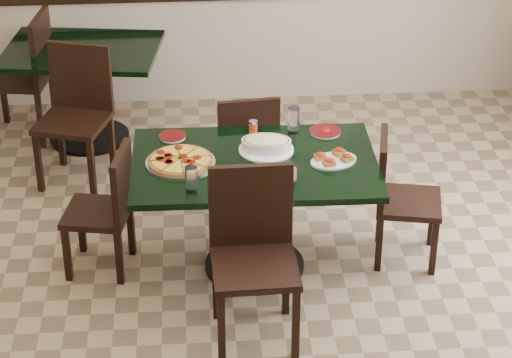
{
  "coord_description": "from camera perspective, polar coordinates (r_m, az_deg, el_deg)",
  "views": [
    {
      "loc": [
        -0.35,
        -4.86,
        3.56
      ],
      "look_at": [
        0.01,
        0.0,
        0.78
      ],
      "focal_mm": 70.0,
      "sensor_mm": 36.0,
      "label": 1
    }
  ],
  "objects": [
    {
      "name": "chair_near",
      "position": [
        5.45,
        -0.17,
        -3.78
      ],
      "size": [
        0.48,
        0.48,
        0.99
      ],
      "rotation": [
        0.0,
        0.0,
        0.03
      ],
      "color": "black",
      "rests_on": "floor"
    },
    {
      "name": "floor",
      "position": [
        6.04,
        -0.07,
        -6.46
      ],
      "size": [
        5.5,
        5.5,
        0.0
      ],
      "primitive_type": "plane",
      "color": "#917653",
      "rests_on": "ground"
    },
    {
      "name": "back_table",
      "position": [
        7.63,
        -9.8,
        5.8
      ],
      "size": [
        1.23,
        0.97,
        0.75
      ],
      "rotation": [
        0.0,
        0.0,
        -0.14
      ],
      "color": "black",
      "rests_on": "floor"
    },
    {
      "name": "side_plate_far_l",
      "position": [
        6.15,
        -4.8,
        2.45
      ],
      "size": [
        0.17,
        0.17,
        0.02
      ],
      "rotation": [
        0.0,
        0.0,
        -0.02
      ],
      "color": "silver",
      "rests_on": "main_table"
    },
    {
      "name": "chair_left",
      "position": [
        6.07,
        -8.44,
        -1.48
      ],
      "size": [
        0.45,
        0.45,
        0.82
      ],
      "rotation": [
        0.0,
        0.0,
        -1.76
      ],
      "color": "black",
      "rests_on": "floor"
    },
    {
      "name": "chair_right",
      "position": [
        6.16,
        8.06,
        -0.78
      ],
      "size": [
        0.46,
        0.46,
        0.84
      ],
      "rotation": [
        0.0,
        0.0,
        1.37
      ],
      "color": "black",
      "rests_on": "floor"
    },
    {
      "name": "bruschetta_platter",
      "position": [
        5.86,
        4.46,
        1.18
      ],
      "size": [
        0.34,
        0.28,
        0.05
      ],
      "rotation": [
        0.0,
        0.0,
        0.36
      ],
      "color": "silver",
      "rests_on": "main_table"
    },
    {
      "name": "napkin_setting",
      "position": [
        5.52,
        -1.04,
        -0.9
      ],
      "size": [
        0.15,
        0.15,
        0.01
      ],
      "rotation": [
        0.0,
        0.0,
        -0.01
      ],
      "color": "white",
      "rests_on": "main_table"
    },
    {
      "name": "room_shell",
      "position": [
        7.14,
        7.25,
        9.89
      ],
      "size": [
        5.5,
        5.5,
        5.5
      ],
      "color": "silver",
      "rests_on": "floor"
    },
    {
      "name": "bread_basket",
      "position": [
        5.65,
        1.36,
        0.31
      ],
      "size": [
        0.23,
        0.19,
        0.09
      ],
      "rotation": [
        0.0,
        0.0,
        0.27
      ],
      "color": "brown",
      "rests_on": "main_table"
    },
    {
      "name": "lasagna_casserole",
      "position": [
        5.96,
        0.59,
        2.03
      ],
      "size": [
        0.33,
        0.33,
        0.09
      ],
      "rotation": [
        0.0,
        0.0,
        -0.13
      ],
      "color": "silver",
      "rests_on": "main_table"
    },
    {
      "name": "chair_far",
      "position": [
        6.6,
        -0.57,
        1.89
      ],
      "size": [
        0.45,
        0.45,
        0.87
      ],
      "rotation": [
        0.0,
        0.0,
        3.26
      ],
      "color": "black",
      "rests_on": "floor"
    },
    {
      "name": "side_plate_near",
      "position": [
        5.53,
        -1.0,
        -0.75
      ],
      "size": [
        0.17,
        0.17,
        0.02
      ],
      "rotation": [
        0.0,
        0.0,
        -0.2
      ],
      "color": "silver",
      "rests_on": "main_table"
    },
    {
      "name": "water_glass_b",
      "position": [
        5.53,
        -3.72,
        -0.02
      ],
      "size": [
        0.07,
        0.07,
        0.15
      ],
      "primitive_type": "cylinder",
      "color": "white",
      "rests_on": "main_table"
    },
    {
      "name": "pepper_shaker",
      "position": [
        6.14,
        -0.16,
        2.96
      ],
      "size": [
        0.05,
        0.05,
        0.09
      ],
      "color": "red",
      "rests_on": "main_table"
    },
    {
      "name": "water_glass_a",
      "position": [
        6.16,
        2.18,
        3.36
      ],
      "size": [
        0.08,
        0.08,
        0.16
      ],
      "primitive_type": "cylinder",
      "color": "white",
      "rests_on": "main_table"
    },
    {
      "name": "back_chair_near",
      "position": [
        7.11,
        -10.21,
        4.12
      ],
      "size": [
        0.57,
        0.57,
        0.97
      ],
      "rotation": [
        0.0,
        0.0,
        -0.3
      ],
      "color": "black",
      "rests_on": "floor"
    },
    {
      "name": "side_plate_far_r",
      "position": [
        6.2,
        3.98,
        2.75
      ],
      "size": [
        0.2,
        0.2,
        0.03
      ],
      "rotation": [
        0.0,
        0.0,
        -0.22
      ],
      "color": "silver",
      "rests_on": "main_table"
    },
    {
      "name": "pepperoni_pizza",
      "position": [
        5.85,
        -4.34,
        1.05
      ],
      "size": [
        0.41,
        0.41,
        0.04
      ],
      "rotation": [
        0.0,
        0.0,
        0.11
      ],
      "color": "silver",
      "rests_on": "main_table"
    },
    {
      "name": "back_chair_left",
      "position": [
        7.76,
        -12.86,
        6.14
      ],
      "size": [
        0.52,
        0.52,
        0.99
      ],
      "rotation": [
        0.0,
        0.0,
        -1.72
      ],
      "color": "black",
      "rests_on": "floor"
    },
    {
      "name": "main_table",
      "position": [
        5.95,
        -0.09,
        -0.51
      ],
      "size": [
        1.46,
        0.95,
        0.75
      ],
      "rotation": [
        0.0,
        0.0,
        -0.01
      ],
      "color": "black",
      "rests_on": "floor"
    }
  ]
}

